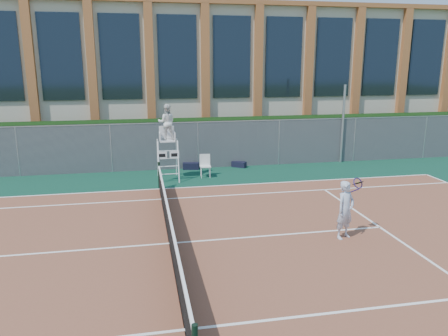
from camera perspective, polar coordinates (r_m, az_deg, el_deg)
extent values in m
plane|color=#233814|center=(12.43, -7.09, -9.87)|extent=(120.00, 120.00, 0.00)
cube|color=#0C382A|center=(13.35, -7.40, -8.16)|extent=(36.00, 20.00, 0.01)
cube|color=brown|center=(12.42, -7.09, -9.78)|extent=(23.77, 10.97, 0.02)
cylinder|color=black|center=(17.56, -8.46, -0.98)|extent=(0.10, 0.10, 1.10)
cube|color=black|center=(12.25, -7.15, -7.90)|extent=(0.03, 11.00, 0.86)
cube|color=white|center=(12.10, -7.22, -5.89)|extent=(0.06, 11.20, 0.07)
cube|color=black|center=(21.74, -9.07, 3.30)|extent=(40.00, 1.40, 2.20)
cube|color=beige|center=(29.41, -9.89, 11.61)|extent=(44.00, 10.00, 8.00)
cube|color=#9A572C|center=(29.57, -10.24, 19.57)|extent=(45.00, 10.60, 0.25)
cylinder|color=#9EA0A5|center=(22.61, 15.25, 5.55)|extent=(0.12, 0.12, 3.88)
cylinder|color=white|center=(18.40, -8.52, 0.67)|extent=(0.05, 0.49, 1.78)
cylinder|color=white|center=(18.45, -5.97, 0.78)|extent=(0.05, 0.49, 1.78)
cylinder|color=white|center=(19.30, -8.65, 1.27)|extent=(0.05, 0.49, 1.78)
cylinder|color=white|center=(19.34, -6.21, 1.37)|extent=(0.05, 0.49, 1.78)
cube|color=white|center=(18.71, -7.42, 3.56)|extent=(0.64, 0.55, 0.06)
cube|color=white|center=(18.90, -7.50, 4.65)|extent=(0.64, 0.05, 0.55)
cube|color=white|center=(18.44, -8.08, 1.65)|extent=(0.40, 0.03, 0.31)
cube|color=white|center=(18.47, -6.50, 1.72)|extent=(0.40, 0.03, 0.31)
imported|color=white|center=(18.63, -7.50, 5.96)|extent=(0.77, 0.62, 1.51)
cube|color=silver|center=(19.16, -2.45, 0.21)|extent=(0.49, 0.49, 0.04)
cube|color=silver|center=(19.30, -2.52, 1.12)|extent=(0.46, 0.07, 0.49)
cylinder|color=silver|center=(19.02, -2.95, -0.67)|extent=(0.03, 0.03, 0.46)
cylinder|color=silver|center=(19.06, -1.83, -0.64)|extent=(0.03, 0.03, 0.46)
cylinder|color=silver|center=(19.38, -3.05, -0.40)|extent=(0.03, 0.03, 0.46)
cylinder|color=silver|center=(19.42, -1.95, -0.37)|extent=(0.03, 0.03, 0.46)
cube|color=black|center=(20.68, -4.34, 0.26)|extent=(0.79, 0.43, 0.32)
cube|color=black|center=(21.07, 1.97, 0.48)|extent=(0.72, 0.64, 0.27)
imported|color=#B2BED6|center=(12.87, 15.57, -5.30)|extent=(0.72, 0.62, 1.68)
torus|color=#201653|center=(13.06, 17.09, -1.90)|extent=(0.38, 0.30, 0.30)
sphere|color=#CCE533|center=(13.27, 17.10, -1.88)|extent=(0.07, 0.07, 0.07)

